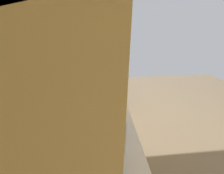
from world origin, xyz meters
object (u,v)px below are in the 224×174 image
object	(u,v)px
kettle	(103,87)
oven_range	(101,83)
bowl	(104,98)
microwave	(101,118)

from	to	relation	value
kettle	oven_range	bearing A→B (deg)	1.45
kettle	bowl	bearing A→B (deg)	180.00
bowl	kettle	size ratio (longest dim) A/B	0.63
microwave	kettle	xyz separation A→B (m)	(0.85, -0.05, -0.08)
microwave	kettle	size ratio (longest dim) A/B	2.54
oven_range	bowl	world-z (taller)	oven_range
oven_range	kettle	bearing A→B (deg)	-178.55
bowl	microwave	bearing A→B (deg)	174.94
microwave	kettle	world-z (taller)	microwave
microwave	bowl	xyz separation A→B (m)	(0.57, -0.05, -0.12)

